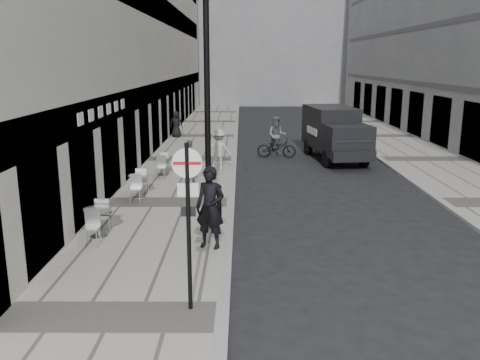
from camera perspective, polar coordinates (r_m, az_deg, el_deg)
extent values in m
cube|color=gray|center=(24.22, -5.42, 2.28)|extent=(4.00, 60.00, 0.12)
cube|color=gray|center=(25.61, 19.90, 2.14)|extent=(4.00, 60.00, 0.12)
cube|color=gray|center=(62.01, 1.28, 19.09)|extent=(24.00, 16.00, 22.00)
imported|color=black|center=(12.40, -3.37, -3.12)|extent=(0.87, 0.71, 2.04)
cylinder|color=black|center=(9.20, -5.79, -5.47)|extent=(0.08, 0.08, 3.12)
cylinder|color=white|center=(8.89, -5.97, 1.91)|extent=(0.54, 0.05, 0.54)
cube|color=#B21414|center=(8.87, -5.98, 1.88)|extent=(0.49, 0.03, 0.05)
cube|color=white|center=(9.03, -5.87, -1.11)|extent=(0.38, 0.04, 0.25)
cylinder|color=black|center=(14.30, -3.68, 7.67)|extent=(0.17, 0.17, 6.26)
cylinder|color=black|center=(13.65, -3.85, -4.26)|extent=(0.11, 0.11, 0.82)
cylinder|color=black|center=(14.49, -2.36, -2.79)|extent=(0.14, 0.14, 1.02)
cylinder|color=black|center=(22.88, 9.76, 2.34)|extent=(0.37, 0.80, 0.78)
cylinder|color=black|center=(23.43, 13.76, 2.41)|extent=(0.37, 0.80, 0.78)
cylinder|color=black|center=(26.00, 7.66, 3.71)|extent=(0.37, 0.80, 0.78)
cylinder|color=black|center=(26.49, 11.24, 3.74)|extent=(0.37, 0.80, 0.78)
cube|color=black|center=(25.34, 10.06, 5.93)|extent=(2.37, 3.71, 1.94)
cube|color=black|center=(22.91, 11.96, 4.36)|extent=(2.15, 1.98, 1.36)
cube|color=#1E2328|center=(22.18, 12.61, 5.05)|extent=(1.73, 0.55, 0.72)
imported|color=black|center=(24.95, 4.12, 3.64)|extent=(1.95, 0.88, 0.99)
imported|color=#58595D|center=(24.86, 4.15, 5.01)|extent=(0.99, 0.81, 1.86)
imported|color=#595A5F|center=(18.92, -5.63, 1.98)|extent=(1.04, 0.58, 1.68)
imported|color=#AFACA2|center=(21.37, -2.40, 3.42)|extent=(1.19, 0.76, 1.75)
imported|color=black|center=(31.17, -7.17, 6.25)|extent=(0.81, 0.56, 1.58)
cylinder|color=#B9BABC|center=(13.88, -15.54, -6.14)|extent=(0.45, 0.45, 0.03)
cylinder|color=#B9BABC|center=(13.77, -15.64, -4.68)|extent=(0.06, 0.06, 0.76)
cylinder|color=#B9BABC|center=(13.66, -15.74, -3.16)|extent=(0.72, 0.72, 0.03)
cylinder|color=#AAAAAC|center=(20.72, -8.59, 0.54)|extent=(0.43, 0.43, 0.03)
cylinder|color=#AAAAAC|center=(20.65, -8.63, 1.50)|extent=(0.06, 0.06, 0.72)
cylinder|color=#AAAAAC|center=(20.58, -8.66, 2.48)|extent=(0.68, 0.68, 0.03)
cylinder|color=silver|center=(17.54, -11.22, -1.88)|extent=(0.44, 0.44, 0.03)
cylinder|color=silver|center=(17.45, -11.27, -0.71)|extent=(0.06, 0.06, 0.74)
cylinder|color=silver|center=(17.36, -11.32, 0.48)|extent=(0.70, 0.70, 0.03)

